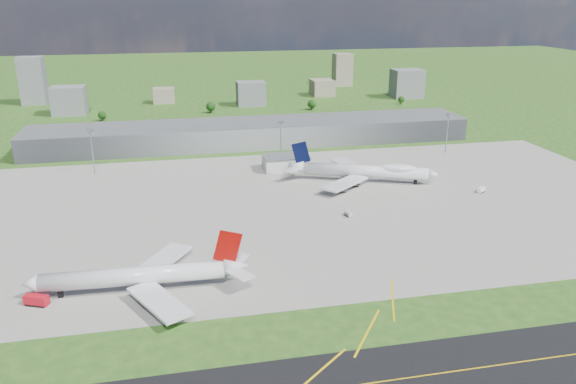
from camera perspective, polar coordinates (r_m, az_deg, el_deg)
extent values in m
plane|color=#295119|center=(378.42, -3.25, 4.37)|extent=(1400.00, 1400.00, 0.00)
cube|color=gray|center=(277.34, 2.29, -1.25)|extent=(360.00, 190.00, 0.08)
cube|color=gray|center=(390.99, -3.61, 5.98)|extent=(300.00, 42.00, 15.00)
cube|color=silver|center=(331.60, -0.22, 2.96)|extent=(26.00, 16.00, 8.00)
cylinder|color=gray|center=(340.54, -19.25, 3.78)|extent=(0.70, 0.70, 25.00)
cube|color=gray|center=(337.58, -19.48, 5.88)|extent=(3.50, 2.00, 1.20)
cylinder|color=gray|center=(343.54, -0.73, 5.00)|extent=(0.70, 0.70, 25.00)
cube|color=gray|center=(340.61, -0.74, 7.09)|extent=(3.50, 2.00, 1.20)
cylinder|color=gray|center=(379.83, 15.86, 5.66)|extent=(0.70, 0.70, 25.00)
cube|color=gray|center=(377.18, 16.03, 7.55)|extent=(3.50, 2.00, 1.20)
cylinder|color=silver|center=(202.86, -15.40, -8.24)|extent=(62.37, 8.73, 6.43)
cone|color=silver|center=(209.42, -24.72, -8.51)|extent=(5.59, 6.63, 6.43)
cone|color=silver|center=(201.51, -5.30, -7.50)|extent=(8.81, 6.74, 6.43)
cube|color=maroon|center=(204.02, -15.96, -8.76)|extent=(51.04, 4.52, 1.39)
cube|color=silver|center=(189.51, -12.96, -10.76)|extent=(21.56, 29.15, 0.96)
cube|color=silver|center=(216.55, -12.61, -6.74)|extent=(22.99, 28.73, 0.96)
cube|color=#9F0A08|center=(198.02, -6.15, -5.55)|extent=(10.69, 0.93, 12.95)
cylinder|color=#38383D|center=(194.21, -13.64, -10.72)|extent=(6.02, 3.65, 3.43)
cylinder|color=#38383D|center=(214.02, -13.31, -7.73)|extent=(6.02, 3.65, 3.43)
cube|color=black|center=(200.10, -13.55, -9.96)|extent=(1.76, 1.35, 2.68)
cube|color=black|center=(208.58, -13.41, -8.67)|extent=(1.76, 1.35, 2.68)
cube|color=black|center=(209.18, -22.11, -9.57)|extent=(1.76, 1.35, 2.68)
cylinder|color=silver|center=(312.00, 7.83, 2.11)|extent=(66.02, 31.20, 6.82)
cone|color=silver|center=(313.39, 14.58, 1.73)|extent=(7.61, 8.36, 6.82)
cone|color=silver|center=(314.93, 0.82, 2.62)|extent=(10.68, 9.56, 6.82)
cube|color=#1C559D|center=(312.58, 8.22, 1.71)|extent=(53.12, 22.98, 1.43)
ellipsoid|color=silver|center=(311.53, 11.11, 2.29)|extent=(22.82, 14.31, 6.14)
cube|color=silver|center=(328.91, 6.20, 2.71)|extent=(14.40, 31.84, 0.99)
cube|color=silver|center=(297.07, 5.80, 0.90)|extent=(30.16, 26.90, 0.99)
cube|color=black|center=(312.33, 1.33, 4.01)|extent=(10.41, 4.50, 13.30)
cylinder|color=#38383D|center=(322.83, 6.85, 1.98)|extent=(6.92, 5.48, 3.52)
cylinder|color=#38383D|center=(333.64, 5.86, 2.59)|extent=(6.92, 5.48, 3.52)
cylinder|color=#38383D|center=(303.98, 6.66, 0.89)|extent=(6.92, 5.48, 3.52)
cylinder|color=#38383D|center=(293.89, 5.30, 0.29)|extent=(6.92, 5.48, 3.52)
cube|color=black|center=(318.32, 6.64, 1.62)|extent=(2.12, 1.87, 2.75)
cube|color=black|center=(308.90, 6.54, 1.08)|extent=(2.12, 1.87, 2.75)
cube|color=black|center=(314.02, 12.81, 1.01)|extent=(2.12, 1.87, 2.75)
cube|color=red|center=(207.00, -24.20, -9.97)|extent=(8.56, 5.90, 3.21)
cube|color=black|center=(207.74, -24.14, -10.36)|extent=(7.51, 5.57, 0.70)
cube|color=#C0A50B|center=(224.86, -7.07, -6.18)|extent=(3.75, 4.03, 1.41)
cube|color=black|center=(225.16, -7.06, -6.34)|extent=(3.51, 3.67, 0.70)
cube|color=silver|center=(263.11, 6.15, -2.20)|extent=(2.90, 4.76, 1.95)
cube|color=black|center=(263.46, 6.14, -2.39)|extent=(2.85, 4.13, 0.70)
cube|color=white|center=(310.04, 19.03, 0.22)|extent=(5.60, 4.79, 2.28)
cube|color=black|center=(310.39, 19.01, 0.02)|extent=(5.02, 4.47, 0.70)
cube|color=slate|center=(525.73, -21.36, 8.65)|extent=(28.00, 22.00, 24.00)
cube|color=gray|center=(559.01, -12.49, 9.55)|extent=(20.00, 18.00, 14.00)
cube|color=slate|center=(533.92, -3.79, 9.95)|extent=(26.00, 20.00, 22.00)
cube|color=gray|center=(589.26, 3.49, 10.55)|extent=(22.00, 24.00, 16.00)
cube|color=slate|center=(586.93, 11.98, 10.73)|extent=(30.00, 22.00, 28.00)
cube|color=slate|center=(590.11, -24.50, 10.27)|extent=(22.00, 20.00, 44.00)
cube|color=gray|center=(656.11, 5.55, 12.27)|extent=(20.00, 18.00, 36.00)
cylinder|color=#382314|center=(489.35, -18.33, 7.03)|extent=(0.70, 0.70, 3.00)
sphere|color=black|center=(488.70, -18.37, 7.42)|extent=(6.75, 6.75, 6.75)
cylinder|color=#382314|center=(502.00, -7.83, 8.15)|extent=(0.70, 0.70, 3.60)
sphere|color=black|center=(501.24, -7.86, 8.61)|extent=(8.10, 8.10, 8.10)
cylinder|color=#382314|center=(511.28, 2.42, 8.50)|extent=(0.70, 0.70, 3.40)
sphere|color=black|center=(510.58, 2.43, 8.93)|extent=(7.65, 7.65, 7.65)
cylinder|color=#382314|center=(549.34, 11.41, 8.87)|extent=(0.70, 0.70, 2.80)
sphere|color=black|center=(548.80, 11.43, 9.19)|extent=(6.30, 6.30, 6.30)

